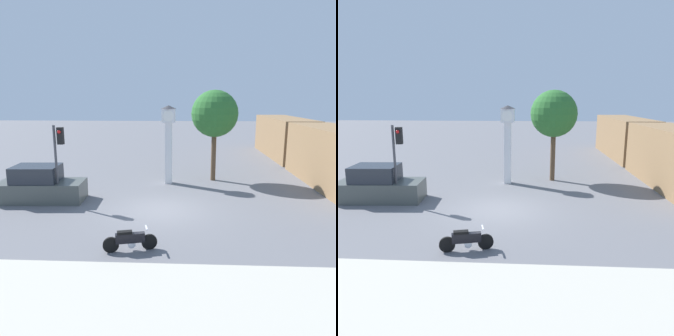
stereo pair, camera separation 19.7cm
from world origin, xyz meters
The scene contains 8 objects.
ground_plane centered at (0.00, 0.00, 0.00)m, with size 120.00×120.00×0.00m, color slate.
sidewalk_strip centered at (0.00, -8.18, 0.05)m, with size 36.00×6.00×0.10m.
motorcycle centered at (-0.76, -4.18, 0.39)m, with size 1.81×0.59×0.81m.
clock_tower centered at (0.10, 4.94, 3.06)m, with size 0.94×0.94×4.67m.
freight_train centered at (9.83, 9.72, 1.70)m, with size 2.80×20.61×3.40m.
traffic_light centered at (-4.94, 0.69, 2.65)m, with size 0.50×0.35×3.84m.
street_tree centered at (2.86, 5.83, 4.12)m, with size 2.85×2.85×5.58m.
parked_car centered at (-6.16, 1.13, 0.75)m, with size 4.29×2.02×1.80m.
Camera 1 is at (1.03, -14.39, 5.08)m, focal length 35.00 mm.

